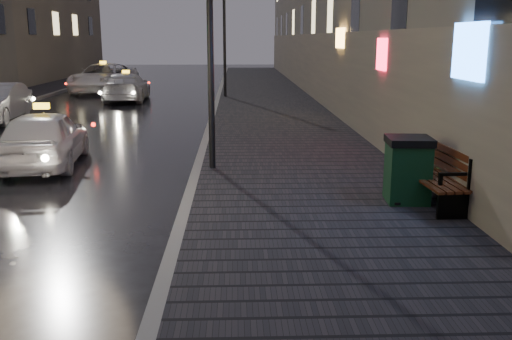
{
  "coord_description": "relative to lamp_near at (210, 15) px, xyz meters",
  "views": [
    {
      "loc": [
        2.4,
        -6.6,
        3.01
      ],
      "look_at": [
        2.72,
        2.68,
        0.85
      ],
      "focal_mm": 40.0,
      "sensor_mm": 36.0,
      "label": 1
    }
  ],
  "objects": [
    {
      "name": "taxi_mid",
      "position": [
        -4.76,
        15.39,
        -2.82
      ],
      "size": [
        2.05,
        4.7,
        1.34
      ],
      "primitive_type": "imported",
      "rotation": [
        0.0,
        0.0,
        3.18
      ],
      "color": "silver",
      "rests_on": "ground"
    },
    {
      "name": "taxi_near",
      "position": [
        -4.03,
        0.94,
        -2.8
      ],
      "size": [
        2.04,
        4.18,
        1.37
      ],
      "primitive_type": "imported",
      "rotation": [
        0.0,
        0.0,
        3.25
      ],
      "color": "silver",
      "rests_on": "ground"
    },
    {
      "name": "lamp_far",
      "position": [
        0.0,
        16.0,
        0.0
      ],
      "size": [
        0.36,
        0.36,
        5.28
      ],
      "color": "black",
      "rests_on": "sidewalk"
    },
    {
      "name": "curb_far",
      "position": [
        -9.25,
        15.0,
        -3.41
      ],
      "size": [
        0.2,
        58.0,
        0.15
      ],
      "primitive_type": "cube",
      "color": "slate",
      "rests_on": "ground"
    },
    {
      "name": "sidewalk_far",
      "position": [
        -10.55,
        15.0,
        -3.41
      ],
      "size": [
        2.4,
        58.0,
        0.15
      ],
      "primitive_type": "cube",
      "color": "black",
      "rests_on": "ground"
    },
    {
      "name": "taxi_far",
      "position": [
        -6.92,
        20.17,
        -2.69
      ],
      "size": [
        3.35,
        6.02,
        1.59
      ],
      "primitive_type": "imported",
      "rotation": [
        0.0,
        0.0,
        -0.13
      ],
      "color": "silver",
      "rests_on": "ground"
    },
    {
      "name": "bench",
      "position": [
        4.08,
        -3.07,
        -2.84
      ],
      "size": [
        0.78,
        2.0,
        1.0
      ],
      "rotation": [
        0.0,
        0.0,
        0.05
      ],
      "color": "black",
      "rests_on": "sidewalk"
    },
    {
      "name": "trash_bin",
      "position": [
        3.57,
        -2.88,
        -2.75
      ],
      "size": [
        0.82,
        0.82,
        1.17
      ],
      "rotation": [
        0.0,
        0.0,
        -0.07
      ],
      "color": "#0E321A",
      "rests_on": "sidewalk"
    },
    {
      "name": "ground",
      "position": [
        -1.85,
        -6.0,
        -3.49
      ],
      "size": [
        120.0,
        120.0,
        0.0
      ],
      "primitive_type": "plane",
      "color": "black",
      "rests_on": "ground"
    },
    {
      "name": "sidewalk",
      "position": [
        2.05,
        15.0,
        -3.41
      ],
      "size": [
        4.6,
        58.0,
        0.15
      ],
      "primitive_type": "cube",
      "color": "black",
      "rests_on": "ground"
    },
    {
      "name": "lamp_near",
      "position": [
        0.0,
        0.0,
        0.0
      ],
      "size": [
        0.36,
        0.36,
        5.28
      ],
      "color": "black",
      "rests_on": "sidewalk"
    },
    {
      "name": "curb",
      "position": [
        -0.35,
        15.0,
        -3.41
      ],
      "size": [
        0.2,
        58.0,
        0.15
      ],
      "primitive_type": "cube",
      "color": "slate",
      "rests_on": "ground"
    },
    {
      "name": "building_far_c",
      "position": [
        -15.35,
        33.0,
        2.01
      ],
      "size": [
        6.0,
        22.0,
        11.0
      ],
      "primitive_type": "cube",
      "color": "#6B6051",
      "rests_on": "ground"
    }
  ]
}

